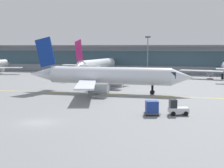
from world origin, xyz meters
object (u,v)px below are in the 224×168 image
object	(u,v)px
taxiing_regional_jet	(108,76)
baggage_tug	(177,108)
apron_light_mast_1	(148,53)
cargo_dolly_lead	(152,107)
gate_airplane_1	(97,65)

from	to	relation	value
taxiing_regional_jet	baggage_tug	world-z (taller)	taxiing_regional_jet
baggage_tug	apron_light_mast_1	size ratio (longest dim) A/B	0.23
taxiing_regional_jet	apron_light_mast_1	xyz separation A→B (m)	(-1.00, 50.16, 3.60)
taxiing_regional_jet	apron_light_mast_1	distance (m)	50.30
cargo_dolly_lead	apron_light_mast_1	world-z (taller)	apron_light_mast_1
cargo_dolly_lead	apron_light_mast_1	distance (m)	70.96
gate_airplane_1	apron_light_mast_1	size ratio (longest dim) A/B	2.69
baggage_tug	taxiing_regional_jet	bearing A→B (deg)	110.90
baggage_tug	cargo_dolly_lead	distance (m)	3.35
taxiing_regional_jet	cargo_dolly_lead	distance (m)	22.87
apron_light_mast_1	gate_airplane_1	bearing A→B (deg)	-137.27
taxiing_regional_jet	cargo_dolly_lead	world-z (taller)	taxiing_regional_jet
baggage_tug	cargo_dolly_lead	xyz separation A→B (m)	(-3.17, -1.08, 0.16)
gate_airplane_1	apron_light_mast_1	world-z (taller)	apron_light_mast_1
gate_airplane_1	taxiing_regional_jet	size ratio (longest dim) A/B	1.00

